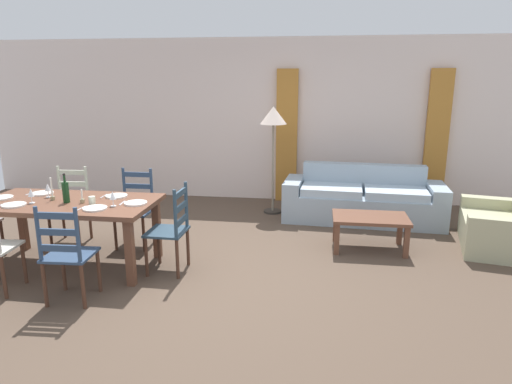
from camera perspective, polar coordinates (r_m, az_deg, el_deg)
The scene contains 31 objects.
ground_plane at distance 4.91m, azimuth -5.80°, elevation -10.52°, with size 9.60×9.60×0.02m, color brown.
wall_far at distance 7.73m, azimuth -0.19°, elevation 9.09°, with size 9.60×0.16×2.70m, color silver.
curtain_panel_left at distance 7.56m, azimuth 3.93°, elevation 7.04°, with size 0.35×0.08×2.20m, color #B9772F.
curtain_panel_right at distance 7.77m, azimuth 21.98°, elevation 6.24°, with size 0.35×0.08×2.20m, color #B9772F.
dining_table at distance 5.29m, azimuth -22.79°, elevation -1.98°, with size 1.90×0.96×0.75m.
dining_chair_near_right at distance 4.49m, azimuth -22.89°, elevation -7.27°, with size 0.44×0.42×0.96m.
dining_chair_far_left at distance 6.16m, azimuth -22.50°, elevation -1.58°, with size 0.45×0.43×0.96m.
dining_chair_far_right at distance 5.77m, azimuth -15.09°, elevation -1.99°, with size 0.42×0.40×0.96m.
dining_chair_head_east at distance 4.89m, azimuth -10.71°, elevation -4.67°, with size 0.41×0.43×0.96m.
dinner_plate_near_left at distance 5.32m, azimuth -28.42°, elevation -1.46°, with size 0.24×0.24×0.02m, color white.
fork_near_left at distance 5.41m, azimuth -29.69°, elevation -1.44°, with size 0.02×0.17×0.01m, color silver.
dinner_plate_near_right at distance 4.84m, azimuth -19.79°, elevation -1.96°, with size 0.24×0.24×0.02m, color white.
fork_near_right at distance 4.91m, azimuth -21.34°, elevation -1.94°, with size 0.02×0.17×0.01m, color silver.
dinner_plate_far_left at distance 5.71m, azimuth -25.51°, elevation -0.14°, with size 0.24×0.24×0.02m, color white.
fork_far_left at distance 5.80m, azimuth -26.74°, elevation -0.15°, with size 0.02×0.17×0.01m, color silver.
dinner_plate_far_right at distance 5.27m, azimuth -17.31°, elevation -0.49°, with size 0.24×0.24×0.02m, color white.
fork_far_right at distance 5.34m, azimuth -18.76°, elevation -0.49°, with size 0.02×0.17×0.01m, color silver.
dinner_plate_head_west at distance 5.71m, azimuth -29.63°, elevation -0.64°, with size 0.24×0.24×0.02m, color white.
dinner_plate_head_east at distance 4.92m, azimuth -15.05°, elevation -1.36°, with size 0.24×0.24×0.02m, color white.
fork_head_east at distance 4.98m, azimuth -16.63°, elevation -1.35°, with size 0.02×0.17×0.01m, color silver.
wine_bottle at distance 5.19m, azimuth -23.04°, elevation 0.03°, with size 0.07×0.07×0.32m.
wine_glass_near_left at distance 5.31m, azimuth -26.71°, elevation -0.13°, with size 0.06×0.06×0.16m.
wine_glass_near_right at distance 4.86m, azimuth -17.76°, elevation -0.48°, with size 0.06×0.06×0.16m.
wine_glass_far_left at distance 5.50m, azimuth -24.97°, elevation 0.50°, with size 0.06×0.06×0.16m.
coffee_cup_primary at distance 5.01m, azimuth -20.12°, elevation -1.03°, with size 0.07×0.07×0.09m, color beige.
candle_tall at distance 5.37m, azimuth -24.49°, elevation -0.20°, with size 0.05×0.05×0.25m.
candle_short at distance 5.13m, azimuth -21.22°, elevation -0.86°, with size 0.05×0.05×0.15m.
couch at distance 6.81m, azimuth 13.38°, elevation -1.05°, with size 2.33×0.95×0.80m.
coffee_table at distance 5.63m, azimuth 14.31°, elevation -3.64°, with size 0.90×0.56×0.42m.
armchair_upholstered at distance 6.28m, azimuth 29.00°, elevation -4.19°, with size 1.02×1.30×0.72m.
standing_lamp at distance 6.80m, azimuth 2.22°, elevation 8.89°, with size 0.40×0.40×1.64m.
Camera 1 is at (1.10, -4.32, 2.03)m, focal length 31.46 mm.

